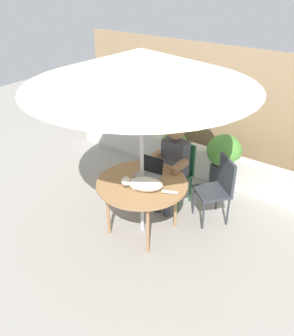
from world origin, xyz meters
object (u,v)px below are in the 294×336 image
at_px(person_seated, 172,162).
at_px(cat, 143,184).
at_px(laptop, 150,170).
at_px(patio_umbrella, 141,67).
at_px(chair_empty, 219,185).
at_px(chair_occupied, 178,169).
at_px(potted_plant_by_chair, 223,156).
at_px(potted_plant_corner, 155,126).
at_px(patio_table, 142,186).
at_px(potted_plant_near_fence, 174,149).

bearing_deg(person_seated, cat, -81.68).
height_order(person_seated, laptop, person_seated).
height_order(patio_umbrella, chair_empty, patio_umbrella).
xyz_separation_m(chair_occupied, laptop, (-0.03, -0.62, 0.26)).
xyz_separation_m(patio_umbrella, chair_occupied, (0.00, 0.83, -1.57)).
bearing_deg(potted_plant_by_chair, chair_occupied, -108.89).
xyz_separation_m(laptop, potted_plant_corner, (-1.11, 1.70, -0.29)).
height_order(person_seated, potted_plant_corner, person_seated).
height_order(patio_table, chair_empty, chair_empty).
bearing_deg(potted_plant_near_fence, potted_plant_by_chair, 9.16).
relative_size(laptop, potted_plant_by_chair, 0.41).
relative_size(chair_occupied, laptop, 2.73).
bearing_deg(patio_umbrella, potted_plant_by_chair, 80.19).
height_order(chair_empty, potted_plant_by_chair, chair_empty).
distance_m(chair_empty, potted_plant_near_fence, 1.40).
xyz_separation_m(patio_table, potted_plant_near_fence, (-0.51, 1.56, -0.28)).
bearing_deg(potted_plant_corner, laptop, -56.84).
relative_size(potted_plant_near_fence, potted_plant_corner, 0.78).
bearing_deg(potted_plant_corner, cat, -58.31).
distance_m(person_seated, cat, 0.83).
bearing_deg(potted_plant_near_fence, patio_umbrella, -71.69).
height_order(patio_table, cat, cat).
xyz_separation_m(patio_table, laptop, (-0.03, 0.21, 0.12)).
distance_m(cat, potted_plant_near_fence, 1.85).
bearing_deg(chair_occupied, cat, -83.02).
relative_size(cat, potted_plant_near_fence, 0.87).
bearing_deg(potted_plant_by_chair, potted_plant_near_fence, -170.84).
bearing_deg(laptop, potted_plant_corner, 123.16).
height_order(chair_empty, person_seated, person_seated).
height_order(cat, potted_plant_corner, same).
relative_size(cat, potted_plant_corner, 0.68).
xyz_separation_m(potted_plant_by_chair, potted_plant_corner, (-1.44, 0.23, 0.06)).
bearing_deg(patio_umbrella, chair_occupied, 90.00).
distance_m(laptop, potted_plant_by_chair, 1.55).
height_order(potted_plant_near_fence, potted_plant_by_chair, potted_plant_by_chair).
relative_size(patio_umbrella, cat, 4.09).
distance_m(person_seated, laptop, 0.48).
height_order(cat, potted_plant_by_chair, cat).
distance_m(patio_table, person_seated, 0.68).
xyz_separation_m(chair_empty, person_seated, (-0.65, -0.11, 0.17)).
xyz_separation_m(chair_empty, cat, (-0.53, -0.91, 0.28)).
xyz_separation_m(chair_empty, potted_plant_by_chair, (-0.36, 0.90, -0.08)).
bearing_deg(patio_umbrella, potted_plant_corner, 120.90).
distance_m(patio_umbrella, chair_occupied, 1.77).
distance_m(cat, potted_plant_corner, 2.42).
bearing_deg(chair_empty, potted_plant_near_fence, 146.30).
distance_m(patio_umbrella, laptop, 1.32).
height_order(patio_table, potted_plant_corner, potted_plant_corner).
bearing_deg(chair_empty, laptop, -139.93).
height_order(chair_occupied, potted_plant_by_chair, chair_occupied).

